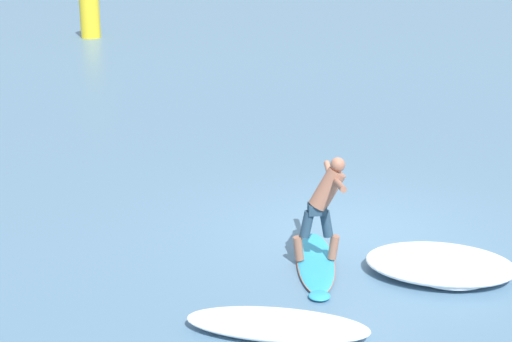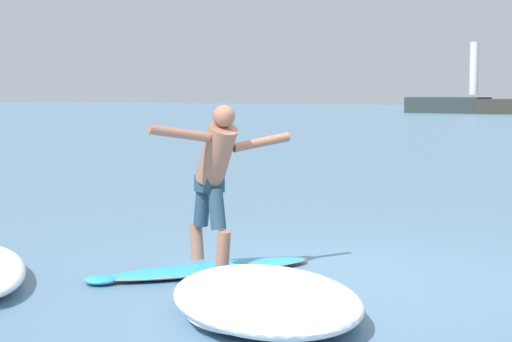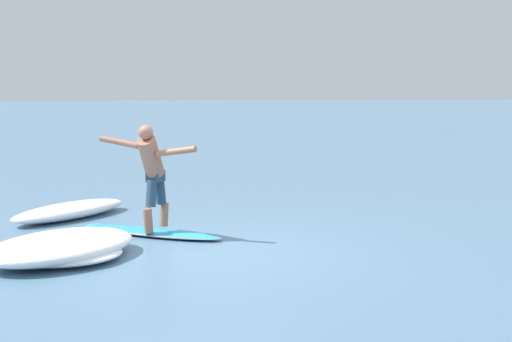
% 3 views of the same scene
% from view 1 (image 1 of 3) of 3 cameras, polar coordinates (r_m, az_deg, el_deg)
% --- Properties ---
extents(ground_plane, '(200.00, 200.00, 0.00)m').
position_cam_1_polar(ground_plane, '(13.93, 6.23, -4.27)').
color(ground_plane, slate).
extents(surfboard, '(1.69, 2.21, 0.22)m').
position_cam_1_polar(surfboard, '(12.79, 4.01, -6.14)').
color(surfboard, '#2C9DCC').
rests_on(surfboard, ground).
extents(surfer, '(0.97, 1.40, 1.58)m').
position_cam_1_polar(surfer, '(12.47, 4.62, -1.96)').
color(surfer, '#97614C').
rests_on(surfer, surfboard).
extents(channel_marker_buoy, '(0.73, 0.73, 1.92)m').
position_cam_1_polar(channel_marker_buoy, '(32.62, -11.01, 10.13)').
color(channel_marker_buoy, yellow).
rests_on(channel_marker_buoy, ground).
extents(wave_foam_at_tail, '(2.53, 2.52, 0.34)m').
position_cam_1_polar(wave_foam_at_tail, '(12.71, 12.18, -6.08)').
color(wave_foam_at_tail, white).
rests_on(wave_foam_at_tail, ground).
extents(wave_foam_at_nose, '(1.44, 1.64, 0.18)m').
position_cam_1_polar(wave_foam_at_nose, '(12.80, 12.34, -6.28)').
color(wave_foam_at_nose, white).
rests_on(wave_foam_at_nose, ground).
extents(wave_foam_beside, '(2.27, 2.17, 0.26)m').
position_cam_1_polar(wave_foam_beside, '(10.90, 1.44, -10.21)').
color(wave_foam_beside, white).
rests_on(wave_foam_beside, ground).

